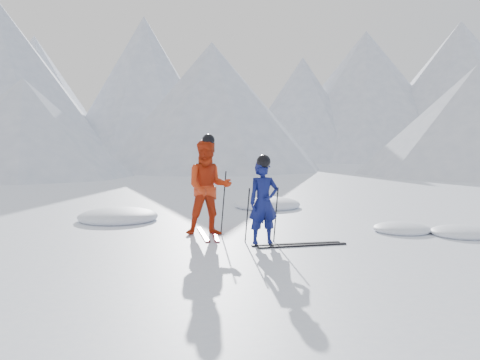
{
  "coord_description": "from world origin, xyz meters",
  "views": [
    {
      "loc": [
        -1.87,
        -10.32,
        1.89
      ],
      "look_at": [
        -1.91,
        0.5,
        1.1
      ],
      "focal_mm": 38.0,
      "sensor_mm": 36.0,
      "label": 1
    }
  ],
  "objects": [
    {
      "name": "ski_worn_left",
      "position": [
        -2.68,
        0.03,
        0.01
      ],
      "size": [
        0.41,
        1.69,
        0.03
      ],
      "primitive_type": "cube",
      "rotation": [
        0.0,
        0.0,
        0.19
      ],
      "color": "black",
      "rests_on": "ground"
    },
    {
      "name": "ski_loose_b",
      "position": [
        -0.76,
        -1.14,
        0.01
      ],
      "size": [
        1.67,
        0.48,
        0.03
      ],
      "primitive_type": "cube",
      "rotation": [
        0.0,
        0.0,
        1.81
      ],
      "color": "black",
      "rests_on": "ground"
    },
    {
      "name": "pole_blue_left",
      "position": [
        -1.77,
        -0.77,
        0.52
      ],
      "size": [
        0.11,
        0.08,
        1.04
      ],
      "primitive_type": "cylinder",
      "rotation": [
        0.05,
        0.08,
        0.0
      ],
      "color": "black",
      "rests_on": "ground"
    },
    {
      "name": "mountain_range",
      "position": [
        5.71,
        35.31,
        6.72
      ],
      "size": [
        106.15,
        62.94,
        15.53
      ],
      "color": "#B2BCD1",
      "rests_on": "ground"
    },
    {
      "name": "ground",
      "position": [
        0.0,
        0.0,
        0.0
      ],
      "size": [
        160.0,
        160.0,
        0.0
      ],
      "primitive_type": "plane",
      "color": "white",
      "rests_on": "ground"
    },
    {
      "name": "ski_loose_a",
      "position": [
        -0.86,
        -0.99,
        0.01
      ],
      "size": [
        1.68,
        0.43,
        0.03
      ],
      "primitive_type": "cube",
      "rotation": [
        0.0,
        0.0,
        1.77
      ],
      "color": "black",
      "rests_on": "ground"
    },
    {
      "name": "snow_lumps",
      "position": [
        -1.97,
        2.62,
        0.0
      ],
      "size": [
        9.14,
        6.11,
        0.43
      ],
      "color": "white",
      "rests_on": "ground"
    },
    {
      "name": "skier_blue",
      "position": [
        -1.47,
        -0.92,
        0.78
      ],
      "size": [
        0.66,
        0.53,
        1.57
      ],
      "primitive_type": "imported",
      "rotation": [
        0.0,
        0.0,
        0.31
      ],
      "color": "#0E1555",
      "rests_on": "ground"
    },
    {
      "name": "ski_worn_right",
      "position": [
        -2.44,
        0.03,
        0.01
      ],
      "size": [
        0.29,
        1.7,
        0.03
      ],
      "primitive_type": "cube",
      "rotation": [
        0.0,
        0.0,
        0.12
      ],
      "color": "black",
      "rests_on": "ground"
    },
    {
      "name": "pole_red_right",
      "position": [
        -2.26,
        0.18,
        0.65
      ],
      "size": [
        0.13,
        0.09,
        1.31
      ],
      "primitive_type": "cylinder",
      "rotation": [
        -0.05,
        0.08,
        0.0
      ],
      "color": "black",
      "rests_on": "ground"
    },
    {
      "name": "skier_red",
      "position": [
        -2.56,
        0.03,
        0.98
      ],
      "size": [
        1.06,
        0.88,
        1.96
      ],
      "primitive_type": "imported",
      "rotation": [
        0.0,
        0.0,
        0.15
      ],
      "color": "red",
      "rests_on": "ground"
    },
    {
      "name": "pole_red_left",
      "position": [
        -2.86,
        0.28,
        0.65
      ],
      "size": [
        0.13,
        0.1,
        1.31
      ],
      "primitive_type": "cylinder",
      "rotation": [
        0.06,
        0.08,
        0.0
      ],
      "color": "black",
      "rests_on": "ground"
    },
    {
      "name": "pole_blue_right",
      "position": [
        -1.22,
        -0.67,
        0.52
      ],
      "size": [
        0.11,
        0.07,
        1.04
      ],
      "primitive_type": "cylinder",
      "rotation": [
        -0.04,
        0.08,
        0.0
      ],
      "color": "black",
      "rests_on": "ground"
    }
  ]
}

